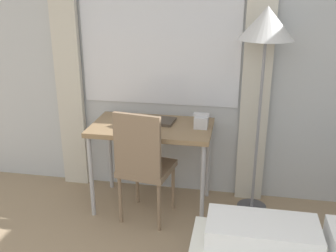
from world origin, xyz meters
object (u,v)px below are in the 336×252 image
(desk, at_px, (152,133))
(standing_lamp, at_px, (266,34))
(book, at_px, (158,121))
(desk_chair, at_px, (143,162))
(telephone, at_px, (201,121))

(desk, distance_m, standing_lamp, 1.21)
(desk, xyz_separation_m, book, (0.04, 0.09, 0.09))
(desk, height_order, book, book)
(desk_chair, height_order, telephone, desk_chair)
(desk_chair, relative_size, telephone, 6.88)
(standing_lamp, height_order, book, standing_lamp)
(desk_chair, bearing_deg, standing_lamp, 29.87)
(desk, bearing_deg, book, 65.86)
(desk, height_order, standing_lamp, standing_lamp)
(telephone, bearing_deg, standing_lamp, 7.11)
(telephone, bearing_deg, book, 171.86)
(standing_lamp, bearing_deg, book, -179.71)
(telephone, bearing_deg, desk_chair, -147.27)
(desk_chair, relative_size, standing_lamp, 0.56)
(book, bearing_deg, standing_lamp, 0.29)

